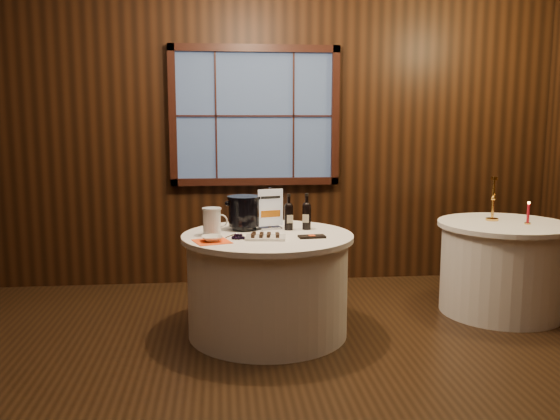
{
  "coord_description": "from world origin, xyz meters",
  "views": [
    {
      "loc": [
        -0.35,
        -3.32,
        1.62
      ],
      "look_at": [
        0.08,
        0.9,
        0.97
      ],
      "focal_mm": 38.0,
      "sensor_mm": 36.0,
      "label": 1
    }
  ],
  "objects": [
    {
      "name": "side_table",
      "position": [
        2.0,
        1.3,
        0.39
      ],
      "size": [
        1.08,
        1.08,
        0.77
      ],
      "color": "white",
      "rests_on": "ground"
    },
    {
      "name": "sign_stand",
      "position": [
        0.04,
        1.2,
        0.88
      ],
      "size": [
        0.2,
        0.14,
        0.33
      ],
      "rotation": [
        0.0,
        0.0,
        0.26
      ],
      "color": "#AEAFB5",
      "rests_on": "main_table"
    },
    {
      "name": "orange_napkin",
      "position": [
        -0.41,
        0.76,
        0.77
      ],
      "size": [
        0.3,
        0.3,
        0.0
      ],
      "primitive_type": "cube",
      "rotation": [
        0.0,
        0.0,
        0.32
      ],
      "color": "#FE4D15",
      "rests_on": "main_table"
    },
    {
      "name": "brass_candlestick",
      "position": [
        1.94,
        1.41,
        0.9
      ],
      "size": [
        0.11,
        0.11,
        0.37
      ],
      "color": "gold",
      "rests_on": "side_table"
    },
    {
      "name": "port_bottle_right",
      "position": [
        0.32,
        1.16,
        0.89
      ],
      "size": [
        0.07,
        0.08,
        0.28
      ],
      "rotation": [
        0.0,
        0.0,
        -0.36
      ],
      "color": "black",
      "rests_on": "main_table"
    },
    {
      "name": "main_table",
      "position": [
        0.0,
        1.0,
        0.39
      ],
      "size": [
        1.28,
        1.28,
        0.77
      ],
      "color": "white",
      "rests_on": "ground"
    },
    {
      "name": "port_bottle_left",
      "position": [
        0.18,
        1.16,
        0.89
      ],
      "size": [
        0.07,
        0.07,
        0.28
      ],
      "rotation": [
        0.0,
        0.0,
        0.19
      ],
      "color": "black",
      "rests_on": "main_table"
    },
    {
      "name": "ice_bucket",
      "position": [
        -0.17,
        1.2,
        0.91
      ],
      "size": [
        0.26,
        0.26,
        0.26
      ],
      "color": "black",
      "rests_on": "main_table"
    },
    {
      "name": "ground",
      "position": [
        0.0,
        0.0,
        0.0
      ],
      "size": [
        6.0,
        6.0,
        0.0
      ],
      "primitive_type": "plane",
      "color": "black",
      "rests_on": "ground"
    },
    {
      "name": "chocolate_plate",
      "position": [
        -0.03,
        0.83,
        0.79
      ],
      "size": [
        0.31,
        0.22,
        0.04
      ],
      "rotation": [
        0.0,
        0.0,
        -0.13
      ],
      "color": "silver",
      "rests_on": "main_table"
    },
    {
      "name": "glass_pitcher",
      "position": [
        -0.41,
        1.0,
        0.87
      ],
      "size": [
        0.19,
        0.14,
        0.2
      ],
      "rotation": [
        0.0,
        0.0,
        -0.02
      ],
      "color": "silver",
      "rests_on": "main_table"
    },
    {
      "name": "back_wall",
      "position": [
        0.0,
        2.48,
        1.54
      ],
      "size": [
        6.0,
        0.1,
        3.0
      ],
      "color": "black",
      "rests_on": "ground"
    },
    {
      "name": "red_candle",
      "position": [
        2.15,
        1.21,
        0.84
      ],
      "size": [
        0.05,
        0.05,
        0.19
      ],
      "color": "gold",
      "rests_on": "side_table"
    },
    {
      "name": "cracker_bowl",
      "position": [
        -0.41,
        0.76,
        0.79
      ],
      "size": [
        0.17,
        0.17,
        0.04
      ],
      "primitive_type": "imported",
      "rotation": [
        0.0,
        0.0,
        0.16
      ],
      "color": "silver",
      "rests_on": "orange_napkin"
    },
    {
      "name": "grape_bunch",
      "position": [
        -0.22,
        0.85,
        0.79
      ],
      "size": [
        0.16,
        0.1,
        0.04
      ],
      "rotation": [
        0.0,
        0.0,
        -0.4
      ],
      "color": "black",
      "rests_on": "main_table"
    },
    {
      "name": "chocolate_box",
      "position": [
        0.31,
        0.83,
        0.78
      ],
      "size": [
        0.2,
        0.11,
        0.02
      ],
      "primitive_type": "cube",
      "rotation": [
        0.0,
        0.0,
        0.09
      ],
      "color": "black",
      "rests_on": "main_table"
    }
  ]
}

